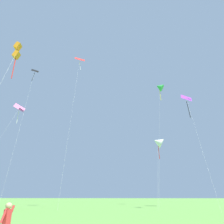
# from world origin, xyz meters

# --- Properties ---
(kite_orange_box) EXTENTS (2.44, 8.54, 16.10)m
(kite_orange_box) POSITION_xyz_m (-10.96, 15.81, 15.06)
(kite_orange_box) COLOR orange
(kite_orange_box) RESTS_ON ground_plane
(kite_red_high) EXTENTS (2.11, 9.47, 27.89)m
(kite_red_high) POSITION_xyz_m (-9.54, 35.53, 26.07)
(kite_red_high) COLOR red
(kite_red_high) RESTS_ON ground_plane
(kite_black_large) EXTENTS (2.10, 8.36, 24.27)m
(kite_black_large) POSITION_xyz_m (-17.46, 33.32, 22.20)
(kite_black_large) COLOR black
(kite_black_large) RESTS_ON ground_plane
(kite_purple_streamer) EXTENTS (2.22, 12.01, 19.69)m
(kite_purple_streamer) POSITION_xyz_m (10.55, 36.94, 17.62)
(kite_purple_streamer) COLOR purple
(kite_purple_streamer) RESTS_ON ground_plane
(kite_green_small) EXTENTS (3.66, 7.28, 26.06)m
(kite_green_small) POSITION_xyz_m (6.93, 44.87, 24.95)
(kite_green_small) COLOR green
(kite_green_small) RESTS_ON ground_plane
(kite_white_distant) EXTENTS (2.25, 6.08, 10.90)m
(kite_white_distant) POSITION_xyz_m (4.41, 34.13, 9.88)
(kite_white_distant) COLOR white
(kite_white_distant) RESTS_ON ground_plane
(kite_pink_low) EXTENTS (1.81, 11.34, 18.41)m
(kite_pink_low) POSITION_xyz_m (-20.82, 36.07, 16.61)
(kite_pink_low) COLOR pink
(kite_pink_low) RESTS_ON ground_plane
(person_foreground_watcher) EXTENTS (0.26, 0.48, 1.52)m
(person_foreground_watcher) POSITION_xyz_m (-4.10, 5.44, 0.92)
(person_foreground_watcher) COLOR #665B4C
(person_foreground_watcher) RESTS_ON ground_plane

